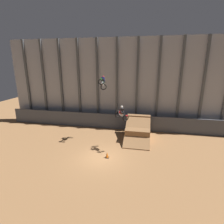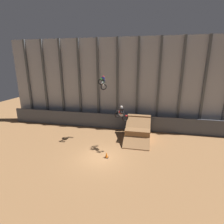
{
  "view_description": "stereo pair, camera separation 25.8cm",
  "coord_description": "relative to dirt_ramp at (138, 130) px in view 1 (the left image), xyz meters",
  "views": [
    {
      "loc": [
        4.05,
        -14.66,
        8.91
      ],
      "look_at": [
        0.27,
        4.43,
        3.43
      ],
      "focal_mm": 28.0,
      "sensor_mm": 36.0,
      "label": 1
    },
    {
      "loc": [
        4.31,
        -14.61,
        8.91
      ],
      "look_at": [
        0.27,
        4.43,
        3.43
      ],
      "focal_mm": 28.0,
      "sensor_mm": 36.0,
      "label": 2
    }
  ],
  "objects": [
    {
      "name": "ground_plane",
      "position": [
        -3.28,
        -5.67,
        -0.89
      ],
      "size": [
        60.0,
        60.0,
        0.0
      ],
      "primitive_type": "plane",
      "color": "#996B42"
    },
    {
      "name": "rider_bike_right_air",
      "position": [
        -1.57,
        -3.39,
        3.03
      ],
      "size": [
        1.56,
        1.61,
        1.44
      ],
      "rotation": [
        0.01,
        0.0,
        0.74
      ],
      "color": "black"
    },
    {
      "name": "dirt_ramp",
      "position": [
        0.0,
        0.0,
        0.0
      ],
      "size": [
        2.93,
        4.96,
        2.61
      ],
      "color": "olive",
      "rests_on": "ground_plane"
    },
    {
      "name": "rider_bike_left_air",
      "position": [
        -4.08,
        -1.23,
        5.92
      ],
      "size": [
        0.8,
        1.71,
        1.68
      ],
      "rotation": [
        -0.55,
        0.0,
        0.04
      ],
      "color": "black"
    },
    {
      "name": "traffic_cone_near_ramp",
      "position": [
        -2.65,
        -5.52,
        -0.6
      ],
      "size": [
        0.36,
        0.36,
        0.58
      ],
      "color": "black",
      "rests_on": "ground_plane"
    },
    {
      "name": "lower_barrier",
      "position": [
        -3.28,
        2.32,
        0.17
      ],
      "size": [
        31.36,
        0.2,
        2.11
      ],
      "color": "#474C56",
      "rests_on": "ground_plane"
    },
    {
      "name": "arena_back_wall",
      "position": [
        -3.28,
        3.7,
        5.21
      ],
      "size": [
        32.0,
        0.4,
        12.18
      ],
      "color": "#A3A8B2",
      "rests_on": "ground_plane"
    }
  ]
}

